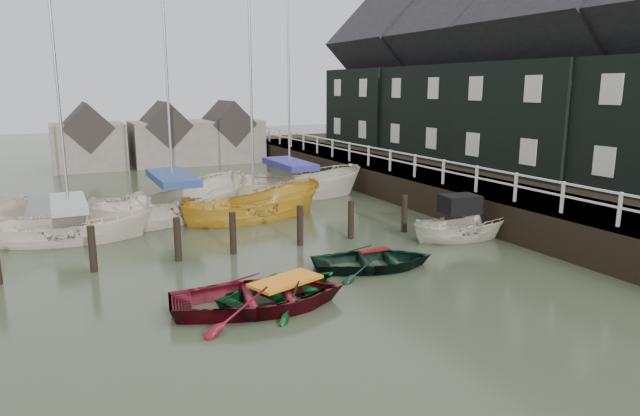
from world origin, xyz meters
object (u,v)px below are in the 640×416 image
rowboat_red (261,308)px  sailboat_c (254,217)px  sailboat_a (72,238)px  motorboat (461,236)px  rowboat_green (286,299)px  rowboat_dkgreen (374,268)px  sailboat_d (290,195)px  sailboat_b (174,217)px

rowboat_red → sailboat_c: bearing=-8.6°
sailboat_a → rowboat_red: bearing=-147.5°
sailboat_c → motorboat: bearing=-148.1°
rowboat_red → rowboat_green: rowboat_red is taller
rowboat_red → rowboat_dkgreen: size_ratio=1.18×
rowboat_dkgreen → sailboat_c: bearing=21.2°
rowboat_green → rowboat_dkgreen: 3.61m
rowboat_red → motorboat: (8.80, 3.09, 0.11)m
rowboat_red → sailboat_d: 14.61m
sailboat_b → rowboat_green: bearing=161.2°
motorboat → rowboat_green: bearing=116.6°
motorboat → sailboat_c: (-5.64, 6.51, -0.10)m
rowboat_red → sailboat_a: bearing=33.3°
rowboat_dkgreen → sailboat_b: bearing=37.5°
rowboat_dkgreen → sailboat_a: sailboat_a is taller
rowboat_red → sailboat_b: size_ratio=0.37×
rowboat_green → sailboat_c: sailboat_c is taller
rowboat_dkgreen → sailboat_c: size_ratio=0.33×
sailboat_a → sailboat_c: sailboat_c is taller
rowboat_green → rowboat_red: bearing=91.0°
motorboat → sailboat_c: size_ratio=0.36×
rowboat_red → rowboat_green: size_ratio=1.21×
rowboat_red → sailboat_b: 10.90m
rowboat_green → sailboat_c: bearing=-33.5°
rowboat_green → motorboat: (8.00, 2.80, 0.11)m
rowboat_dkgreen → sailboat_d: bearing=3.8°
rowboat_green → sailboat_a: size_ratio=0.33×
motorboat → rowboat_dkgreen: bearing=116.0°
rowboat_green → sailboat_d: (5.49, 12.89, 0.06)m
rowboat_red → rowboat_green: 0.85m
rowboat_dkgreen → sailboat_c: sailboat_c is taller
sailboat_a → sailboat_c: (7.10, 0.63, -0.05)m
motorboat → sailboat_a: sailboat_a is taller
sailboat_c → sailboat_d: bearing=-50.1°
rowboat_dkgreen → sailboat_d: sailboat_d is taller
motorboat → sailboat_c: sailboat_c is taller
motorboat → rowboat_red: bearing=116.7°
rowboat_green → sailboat_a: bearing=9.4°
rowboat_red → sailboat_b: sailboat_b is taller
sailboat_b → rowboat_red: bearing=156.9°
sailboat_b → sailboat_d: 6.59m
rowboat_green → sailboat_b: sailboat_b is taller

